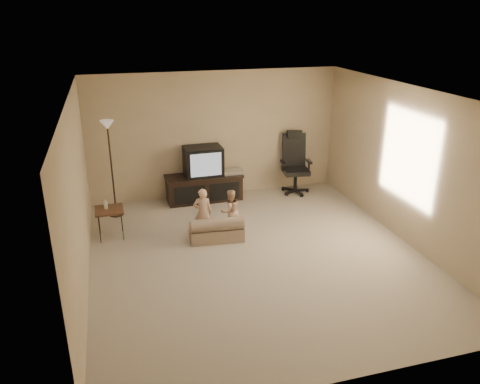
# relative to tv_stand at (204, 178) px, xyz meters

# --- Properties ---
(floor) EXTENTS (5.50, 5.50, 0.00)m
(floor) POSITION_rel_tv_stand_xyz_m (0.31, -2.49, -0.46)
(floor) COLOR #BBA995
(floor) RESTS_ON ground
(room_shell) EXTENTS (5.50, 5.50, 5.50)m
(room_shell) POSITION_rel_tv_stand_xyz_m (0.31, -2.49, 1.06)
(room_shell) COLOR silver
(room_shell) RESTS_ON floor
(tv_stand) EXTENTS (1.55, 0.59, 1.10)m
(tv_stand) POSITION_rel_tv_stand_xyz_m (0.00, 0.00, 0.00)
(tv_stand) COLOR black
(tv_stand) RESTS_ON floor
(office_chair) EXTENTS (0.67, 0.70, 1.27)m
(office_chair) POSITION_rel_tv_stand_xyz_m (1.90, -0.06, -0.00)
(office_chair) COLOR black
(office_chair) RESTS_ON floor
(side_table) EXTENTS (0.46, 0.46, 0.68)m
(side_table) POSITION_rel_tv_stand_xyz_m (-1.85, -1.20, 0.03)
(side_table) COLOR brown
(side_table) RESTS_ON floor
(floor_lamp) EXTENTS (0.28, 0.28, 1.78)m
(floor_lamp) POSITION_rel_tv_stand_xyz_m (-1.74, -0.28, 0.84)
(floor_lamp) COLOR #312115
(floor_lamp) RESTS_ON floor
(child_sofa) EXTENTS (0.91, 0.57, 0.43)m
(child_sofa) POSITION_rel_tv_stand_xyz_m (-0.17, -1.78, -0.28)
(child_sofa) COLOR tan
(child_sofa) RESTS_ON floor
(toddler_left) EXTENTS (0.35, 0.28, 0.85)m
(toddler_left) POSITION_rel_tv_stand_xyz_m (-0.35, -1.57, -0.03)
(toddler_left) COLOR #DFAF8B
(toddler_left) RESTS_ON floor
(toddler_right) EXTENTS (0.40, 0.28, 0.76)m
(toddler_right) POSITION_rel_tv_stand_xyz_m (0.13, -1.54, -0.08)
(toddler_right) COLOR #DFAF8B
(toddler_right) RESTS_ON floor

